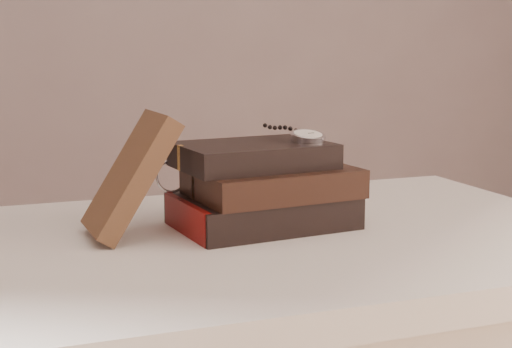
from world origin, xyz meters
name	(u,v)px	position (x,y,z in m)	size (l,w,h in m)	color
table	(244,300)	(0.00, 0.35, 0.66)	(1.00, 0.60, 0.75)	silver
book_stack	(264,188)	(0.04, 0.39, 0.80)	(0.26, 0.19, 0.12)	black
journal	(131,176)	(-0.14, 0.39, 0.83)	(0.03, 0.11, 0.18)	#3D2517
pocket_watch	(306,136)	(0.10, 0.39, 0.88)	(0.05, 0.15, 0.02)	silver
eyeglasses	(186,175)	(-0.05, 0.46, 0.82)	(0.11, 0.12, 0.05)	silver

